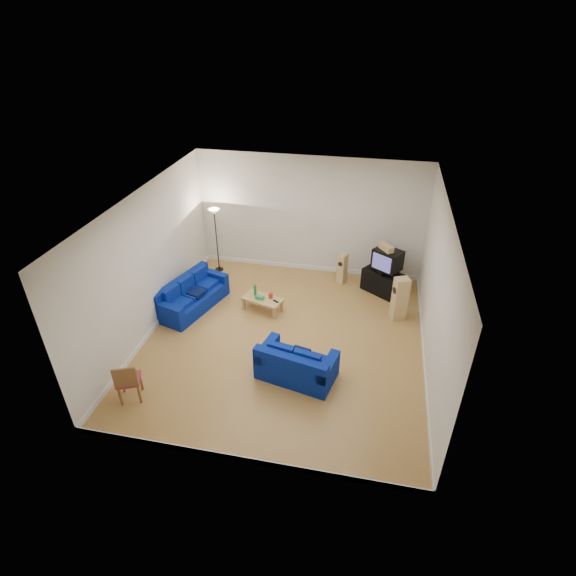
% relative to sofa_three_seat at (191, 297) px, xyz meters
% --- Properties ---
extents(room, '(6.01, 6.51, 3.21)m').
position_rel_sofa_three_seat_xyz_m(room, '(2.50, -0.81, 1.27)').
color(room, brown).
rests_on(room, ground).
extents(sofa_three_seat, '(1.35, 2.07, 0.74)m').
position_rel_sofa_three_seat_xyz_m(sofa_three_seat, '(0.00, 0.00, 0.00)').
color(sofa_three_seat, navy).
rests_on(sofa_three_seat, ground).
extents(sofa_loveseat, '(1.65, 1.14, 0.75)m').
position_rel_sofa_three_seat_xyz_m(sofa_loveseat, '(2.97, -1.95, 0.01)').
color(sofa_loveseat, navy).
rests_on(sofa_loveseat, ground).
extents(coffee_table, '(1.04, 0.73, 0.34)m').
position_rel_sofa_three_seat_xyz_m(coffee_table, '(1.75, 0.21, 0.02)').
color(coffee_table, tan).
rests_on(coffee_table, ground).
extents(bottle, '(0.09, 0.09, 0.29)m').
position_rel_sofa_three_seat_xyz_m(bottle, '(1.55, 0.30, 0.21)').
color(bottle, '#197233').
rests_on(bottle, coffee_table).
extents(tissue_box, '(0.22, 0.15, 0.08)m').
position_rel_sofa_three_seat_xyz_m(tissue_box, '(1.69, 0.17, 0.11)').
color(tissue_box, green).
rests_on(tissue_box, coffee_table).
extents(red_canister, '(0.11, 0.11, 0.14)m').
position_rel_sofa_three_seat_xyz_m(red_canister, '(1.94, 0.26, 0.14)').
color(red_canister, red).
rests_on(red_canister, coffee_table).
extents(remote, '(0.16, 0.12, 0.02)m').
position_rel_sofa_three_seat_xyz_m(remote, '(2.10, 0.13, 0.08)').
color(remote, black).
rests_on(remote, coffee_table).
extents(tv_stand, '(1.10, 0.99, 0.59)m').
position_rel_sofa_three_seat_xyz_m(tv_stand, '(4.55, 1.65, 0.02)').
color(tv_stand, black).
rests_on(tv_stand, ground).
extents(av_receiver, '(0.57, 0.59, 0.11)m').
position_rel_sofa_three_seat_xyz_m(av_receiver, '(4.50, 1.67, 0.37)').
color(av_receiver, black).
rests_on(av_receiver, tv_stand).
extents(television, '(0.82, 0.77, 0.51)m').
position_rel_sofa_three_seat_xyz_m(television, '(4.60, 1.63, 0.68)').
color(television, black).
rests_on(television, av_receiver).
extents(centre_speaker, '(0.39, 0.44, 0.15)m').
position_rel_sofa_three_seat_xyz_m(centre_speaker, '(4.53, 1.63, 1.01)').
color(centre_speaker, tan).
rests_on(centre_speaker, television).
extents(speaker_left, '(0.28, 0.30, 0.84)m').
position_rel_sofa_three_seat_xyz_m(speaker_left, '(3.49, 1.89, 0.15)').
color(speaker_left, tan).
rests_on(speaker_left, ground).
extents(speaker_right, '(0.39, 0.36, 1.09)m').
position_rel_sofa_three_seat_xyz_m(speaker_right, '(4.95, 0.52, 0.27)').
color(speaker_right, tan).
rests_on(speaker_right, ground).
extents(floor_lamp, '(0.31, 0.31, 1.81)m').
position_rel_sofa_three_seat_xyz_m(floor_lamp, '(0.05, 1.89, 1.22)').
color(floor_lamp, black).
rests_on(floor_lamp, ground).
extents(dining_chair, '(0.54, 0.54, 0.87)m').
position_rel_sofa_three_seat_xyz_m(dining_chair, '(0.08, -3.15, 0.21)').
color(dining_chair, brown).
rests_on(dining_chair, ground).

